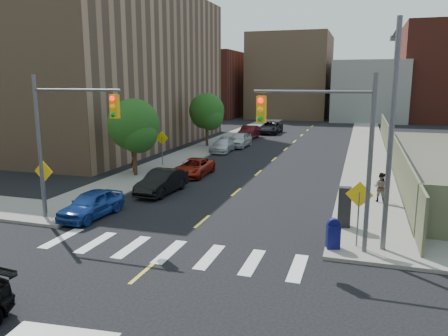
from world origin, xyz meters
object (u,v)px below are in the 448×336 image
Objects in this scene: parked_car_silver at (223,145)px; parked_car_grey at (270,128)px; parked_car_maroon at (249,132)px; parked_car_red at (194,167)px; parked_car_blue at (91,204)px; parked_car_white at (239,140)px; mailbox at (333,234)px; pedestrian_east at (381,187)px; payphone at (344,207)px; parked_car_black at (162,182)px; pedestrian_west at (134,160)px.

parked_car_grey is at bearing 83.28° from parked_car_silver.
parked_car_red is at bearing -84.40° from parked_car_maroon.
parked_car_blue is 21.57m from parked_car_silver.
mailbox is (11.11, -25.96, -0.02)m from parked_car_white.
parked_car_blue is 11.84m from mailbox.
mailbox is 0.75× the size of pedestrian_east.
parked_car_blue reaches higher than parked_car_red.
parked_car_silver is at bearing 93.39° from parked_car_blue.
parked_car_white is at bearing -92.10° from parked_car_grey.
pedestrian_east is (13.82, -14.77, 0.33)m from parked_car_silver.
pedestrian_east is at bearing -17.75° from parked_car_red.
parked_car_grey is (1.30, 6.07, -0.00)m from parked_car_maroon.
pedestrian_east reaches higher than parked_car_silver.
parked_car_blue is 12.24m from payphone.
pedestrian_east reaches higher than parked_car_black.
mailbox is 2.90m from payphone.
parked_car_red is 2.37× the size of payphone.
parked_car_maroon is 2.81× the size of pedestrian_west.
parked_car_white reaches higher than parked_car_blue.
parked_car_maroon is at bearing 92.98° from parked_car_red.
payphone reaches higher than parked_car_grey.
payphone is 17.37m from pedestrian_west.
payphone is at bearing -14.20° from parked_car_black.
pedestrian_west is (-3.21, -11.49, 0.34)m from parked_car_silver.
parked_car_grey is at bearing 89.44° from parked_car_red.
parked_car_black is at bearing -85.12° from parked_car_maroon.
mailbox is 0.74× the size of pedestrian_west.
parked_car_maroon reaches higher than mailbox.
parked_car_white is 15.38m from pedestrian_west.
parked_car_silver is (-1.30, 10.90, 0.03)m from parked_car_red.
parked_car_blue is 0.88× the size of parked_car_white.
mailbox is at bearing -27.44° from parked_car_black.
parked_car_maroon is 2.85× the size of pedestrian_east.
parked_car_red is at bearing 93.78° from parked_car_black.
parked_car_white is 22.41m from pedestrian_east.
parked_car_silver is at bearing 96.24° from parked_car_red.
mailbox is at bearing -1.46° from parked_car_blue.
parked_car_silver is at bearing -35.51° from pedestrian_west.
pedestrian_east is (17.02, -3.29, -0.01)m from pedestrian_west.
parked_car_silver is 2.68× the size of pedestrian_east.
payphone is at bearing 12.14° from parked_car_blue.
parked_car_white reaches higher than parked_car_black.
parked_car_maroon is at bearing 92.64° from mailbox.
parked_car_blue is 15.40m from pedestrian_east.
parked_car_black reaches higher than parked_car_blue.
pedestrian_west is at bearing 126.33° from mailbox.
mailbox is at bearing -48.58° from parked_car_red.
pedestrian_west is at bearing -173.16° from parked_car_red.
parked_car_grey is (1.30, 16.18, 0.13)m from parked_car_silver.
parked_car_white is 12.80m from parked_car_grey.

